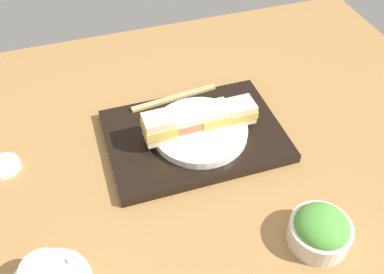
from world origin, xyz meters
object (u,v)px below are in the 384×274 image
Objects in this scene: sandwich_nearmost at (239,111)px; salad_bowl at (320,230)px; sandwich_plate at (200,131)px; sandwich_inner_far at (187,122)px; chopsticks_pair at (174,98)px; sandwich_farmost at (159,128)px; sandwich_inner_near at (213,116)px; small_sauce_dish at (3,166)px.

salad_bowl is at bearing 95.90° from sandwich_nearmost.
sandwich_plate is 3.19× the size of sandwich_inner_far.
sandwich_nearmost is 30.70cm from salad_bowl.
sandwich_inner_far is at bearing 85.87° from chopsticks_pair.
salad_bowl is at bearing 124.93° from sandwich_farmost.
small_sauce_dish is at bearing -6.23° from sandwich_inner_near.
sandwich_inner_far reaches higher than salad_bowl.
chopsticks_pair is (5.03, -12.93, -3.98)cm from sandwich_inner_near.
sandwich_inner_far reaches higher than sandwich_plate.
sandwich_farmost is 0.98× the size of small_sauce_dish.
small_sauce_dish is at bearing -8.78° from sandwich_farmost.
sandwich_farmost is at bearing 0.80° from sandwich_plate.
chopsticks_pair is (14.14, -43.25, -0.81)cm from salad_bowl.
sandwich_inner_near is 31.81cm from salad_bowl.
small_sauce_dish is at bearing -6.73° from sandwich_plate.
sandwich_farmost reaches higher than sandwich_inner_near.
sandwich_plate is 0.98× the size of chopsticks_pair.
sandwich_inner_near is 11.95cm from sandwich_farmost.
sandwich_inner_near reaches higher than sandwich_nearmost.
sandwich_inner_near is (-2.99, -0.04, 3.44)cm from sandwich_plate.
chopsticks_pair is at bearing -68.74° from sandwich_inner_near.
sandwich_plate is 9.49cm from sandwich_nearmost.
sandwich_plate is 41.77cm from small_sauce_dish.
salad_bowl is at bearing 108.11° from chopsticks_pair.
small_sauce_dish is (53.52, -35.16, -2.65)cm from salad_bowl.
small_sauce_dish is (44.40, -4.85, -5.82)cm from sandwich_inner_near.
sandwich_inner_near reaches higher than salad_bowl.
sandwich_plate is 4.60cm from sandwich_inner_far.
sandwich_inner_near is at bearing 173.77° from small_sauce_dish.
chopsticks_pair is at bearing -81.04° from sandwich_plate.
sandwich_inner_near is 0.31× the size of chopsticks_pair.
sandwich_farmost is at bearing 0.80° from sandwich_inner_far.
sandwich_inner_far is at bearing 172.69° from small_sauce_dish.
sandwich_inner_near is at bearing -179.20° from sandwich_inner_far.
sandwich_nearmost is 1.04× the size of sandwich_inner_near.
sandwich_inner_near is at bearing -73.27° from salad_bowl.
sandwich_inner_far is 13.66cm from chopsticks_pair.
sandwich_plate is at bearing -179.20° from sandwich_inner_far.
small_sauce_dish is (41.42, -4.89, -2.38)cm from sandwich_plate.
sandwich_inner_near reaches higher than sandwich_plate.
sandwich_nearmost is 1.01× the size of sandwich_farmost.
sandwich_inner_near is 0.96× the size of small_sauce_dish.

